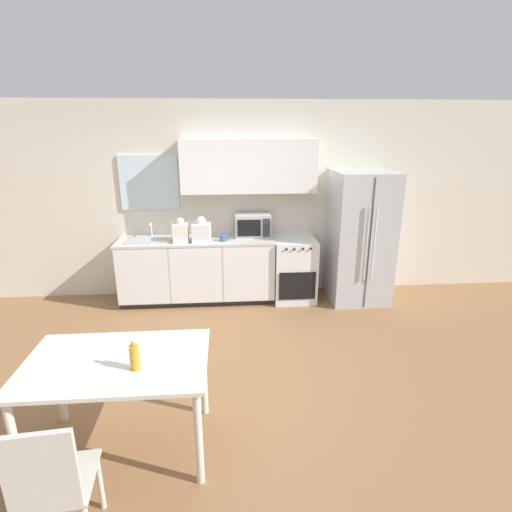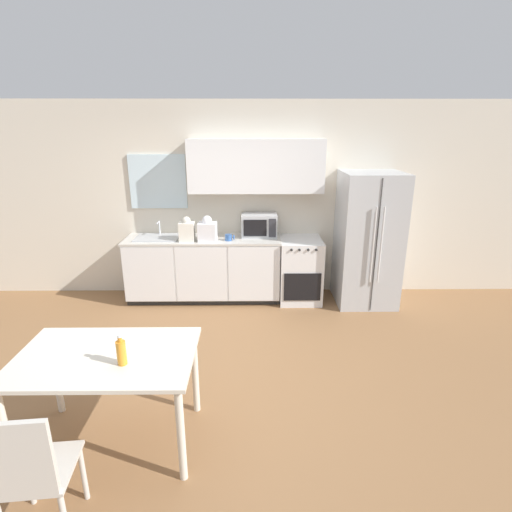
{
  "view_description": "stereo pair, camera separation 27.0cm",
  "coord_description": "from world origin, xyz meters",
  "px_view_note": "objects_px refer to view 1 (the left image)",
  "views": [
    {
      "loc": [
        0.09,
        -3.49,
        2.37
      ],
      "look_at": [
        0.4,
        0.52,
        1.05
      ],
      "focal_mm": 28.0,
      "sensor_mm": 36.0,
      "label": 1
    },
    {
      "loc": [
        0.36,
        -3.5,
        2.37
      ],
      "look_at": [
        0.4,
        0.52,
        1.05
      ],
      "focal_mm": 28.0,
      "sensor_mm": 36.0,
      "label": 2
    }
  ],
  "objects_px": {
    "coffee_mug": "(223,238)",
    "oven_range": "(294,269)",
    "refrigerator": "(360,237)",
    "drink_bottle": "(135,357)",
    "microwave": "(253,225)",
    "dining_chair_near": "(50,482)",
    "dining_table": "(117,373)"
  },
  "relations": [
    {
      "from": "coffee_mug",
      "to": "drink_bottle",
      "type": "height_order",
      "value": "drink_bottle"
    },
    {
      "from": "refrigerator",
      "to": "coffee_mug",
      "type": "xyz_separation_m",
      "value": [
        -1.88,
        -0.03,
        0.04
      ]
    },
    {
      "from": "microwave",
      "to": "dining_chair_near",
      "type": "distance_m",
      "value": 3.9
    },
    {
      "from": "refrigerator",
      "to": "microwave",
      "type": "distance_m",
      "value": 1.49
    },
    {
      "from": "microwave",
      "to": "drink_bottle",
      "type": "height_order",
      "value": "microwave"
    },
    {
      "from": "coffee_mug",
      "to": "microwave",
      "type": "bearing_deg",
      "value": 28.59
    },
    {
      "from": "dining_table",
      "to": "dining_chair_near",
      "type": "height_order",
      "value": "dining_chair_near"
    },
    {
      "from": "refrigerator",
      "to": "drink_bottle",
      "type": "bearing_deg",
      "value": -131.98
    },
    {
      "from": "oven_range",
      "to": "drink_bottle",
      "type": "distance_m",
      "value": 3.26
    },
    {
      "from": "microwave",
      "to": "dining_table",
      "type": "relative_size",
      "value": 0.37
    },
    {
      "from": "drink_bottle",
      "to": "oven_range",
      "type": "bearing_deg",
      "value": 60.69
    },
    {
      "from": "refrigerator",
      "to": "dining_chair_near",
      "type": "bearing_deg",
      "value": -129.4
    },
    {
      "from": "coffee_mug",
      "to": "dining_chair_near",
      "type": "xyz_separation_m",
      "value": [
        -0.94,
        -3.4,
        -0.4
      ]
    },
    {
      "from": "oven_range",
      "to": "refrigerator",
      "type": "bearing_deg",
      "value": -3.98
    },
    {
      "from": "refrigerator",
      "to": "dining_table",
      "type": "xyz_separation_m",
      "value": [
        -2.65,
        -2.64,
        -0.23
      ]
    },
    {
      "from": "coffee_mug",
      "to": "drink_bottle",
      "type": "relative_size",
      "value": 0.55
    },
    {
      "from": "oven_range",
      "to": "dining_table",
      "type": "relative_size",
      "value": 0.68
    },
    {
      "from": "coffee_mug",
      "to": "dining_chair_near",
      "type": "distance_m",
      "value": 3.55
    },
    {
      "from": "coffee_mug",
      "to": "drink_bottle",
      "type": "xyz_separation_m",
      "value": [
        -0.6,
        -2.72,
        -0.07
      ]
    },
    {
      "from": "microwave",
      "to": "drink_bottle",
      "type": "xyz_separation_m",
      "value": [
        -1.01,
        -2.95,
        -0.18
      ]
    },
    {
      "from": "microwave",
      "to": "oven_range",
      "type": "bearing_deg",
      "value": -12.46
    },
    {
      "from": "drink_bottle",
      "to": "refrigerator",
      "type": "bearing_deg",
      "value": 48.02
    },
    {
      "from": "microwave",
      "to": "dining_chair_near",
      "type": "height_order",
      "value": "microwave"
    },
    {
      "from": "oven_range",
      "to": "microwave",
      "type": "height_order",
      "value": "microwave"
    },
    {
      "from": "coffee_mug",
      "to": "dining_chair_near",
      "type": "bearing_deg",
      "value": -105.48
    },
    {
      "from": "refrigerator",
      "to": "drink_bottle",
      "type": "height_order",
      "value": "refrigerator"
    },
    {
      "from": "microwave",
      "to": "dining_chair_near",
      "type": "relative_size",
      "value": 0.52
    },
    {
      "from": "dining_table",
      "to": "refrigerator",
      "type": "bearing_deg",
      "value": 44.95
    },
    {
      "from": "coffee_mug",
      "to": "dining_table",
      "type": "relative_size",
      "value": 0.1
    },
    {
      "from": "refrigerator",
      "to": "dining_table",
      "type": "bearing_deg",
      "value": -135.05
    },
    {
      "from": "coffee_mug",
      "to": "oven_range",
      "type": "bearing_deg",
      "value": 5.6
    },
    {
      "from": "dining_table",
      "to": "oven_range",
      "type": "bearing_deg",
      "value": 57.13
    }
  ]
}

